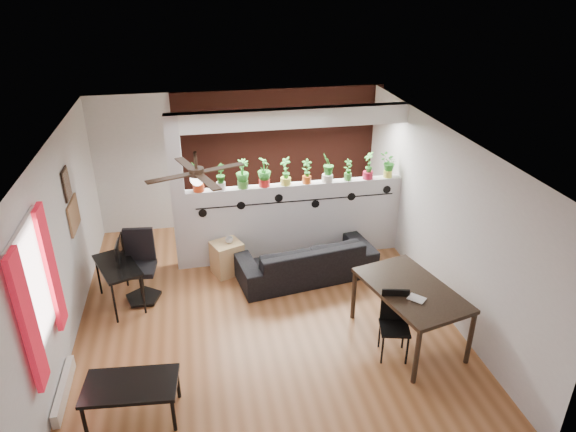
{
  "coord_description": "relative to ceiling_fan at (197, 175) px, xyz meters",
  "views": [
    {
      "loc": [
        -0.82,
        -6.13,
        4.54
      ],
      "look_at": [
        0.49,
        0.6,
        1.22
      ],
      "focal_mm": 32.0,
      "sensor_mm": 36.0,
      "label": 1
    }
  ],
  "objects": [
    {
      "name": "room_shell",
      "position": [
        0.8,
        0.3,
        -1.01
      ],
      "size": [
        6.3,
        7.1,
        2.9
      ],
      "color": "brown",
      "rests_on": "ground"
    },
    {
      "name": "partition_wall",
      "position": [
        1.6,
        1.8,
        -1.64
      ],
      "size": [
        3.6,
        0.18,
        1.35
      ],
      "primitive_type": "cube",
      "color": "#BCBCC1",
      "rests_on": "ground"
    },
    {
      "name": "ceiling_header",
      "position": [
        1.6,
        1.8,
        0.14
      ],
      "size": [
        3.6,
        0.18,
        0.3
      ],
      "primitive_type": "cube",
      "color": "silver",
      "rests_on": "room_shell"
    },
    {
      "name": "pier_column",
      "position": [
        -0.31,
        1.8,
        -1.01
      ],
      "size": [
        0.22,
        0.2,
        2.6
      ],
      "primitive_type": "cube",
      "color": "#BCBCC1",
      "rests_on": "ground"
    },
    {
      "name": "brick_panel",
      "position": [
        1.6,
        3.27,
        -1.01
      ],
      "size": [
        3.9,
        0.05,
        2.6
      ],
      "primitive_type": "cube",
      "color": "#943B2B",
      "rests_on": "ground"
    },
    {
      "name": "vine_decal",
      "position": [
        1.6,
        1.7,
        -1.23
      ],
      "size": [
        3.31,
        0.01,
        0.3
      ],
      "color": "black",
      "rests_on": "partition_wall"
    },
    {
      "name": "window_assembly",
      "position": [
        -1.76,
        -0.9,
        -0.81
      ],
      "size": [
        0.09,
        1.3,
        1.55
      ],
      "color": "white",
      "rests_on": "room_shell"
    },
    {
      "name": "baseboard_heater",
      "position": [
        -1.74,
        -0.9,
        -2.22
      ],
      "size": [
        0.08,
        1.0,
        0.18
      ],
      "primitive_type": "cube",
      "color": "silver",
      "rests_on": "ground"
    },
    {
      "name": "corkboard",
      "position": [
        -1.78,
        1.25,
        -0.96
      ],
      "size": [
        0.03,
        0.6,
        0.45
      ],
      "primitive_type": "cube",
      "color": "#886141",
      "rests_on": "room_shell"
    },
    {
      "name": "framed_art",
      "position": [
        -1.78,
        1.2,
        -0.46
      ],
      "size": [
        0.03,
        0.34,
        0.44
      ],
      "color": "#8C7259",
      "rests_on": "room_shell"
    },
    {
      "name": "ceiling_fan",
      "position": [
        0.0,
        0.0,
        0.0
      ],
      "size": [
        1.19,
        1.19,
        0.43
      ],
      "color": "black",
      "rests_on": "room_shell"
    },
    {
      "name": "potted_plant_0",
      "position": [
        0.02,
        1.8,
        -0.71
      ],
      "size": [
        0.3,
        0.32,
        0.49
      ],
      "color": "red",
      "rests_on": "partition_wall"
    },
    {
      "name": "potted_plant_1",
      "position": [
        0.37,
        1.8,
        -0.74
      ],
      "size": [
        0.2,
        0.23,
        0.42
      ],
      "color": "silver",
      "rests_on": "partition_wall"
    },
    {
      "name": "potted_plant_2",
      "position": [
        0.72,
        1.8,
        -0.72
      ],
      "size": [
        0.27,
        0.23,
        0.47
      ],
      "color": "#458932",
      "rests_on": "partition_wall"
    },
    {
      "name": "potted_plant_3",
      "position": [
        1.07,
        1.8,
        -0.71
      ],
      "size": [
        0.21,
        0.26,
        0.48
      ],
      "color": "red",
      "rests_on": "partition_wall"
    },
    {
      "name": "potted_plant_4",
      "position": [
        1.42,
        1.8,
        -0.72
      ],
      "size": [
        0.29,
        0.31,
        0.47
      ],
      "color": "#E3E751",
      "rests_on": "partition_wall"
    },
    {
      "name": "potted_plant_5",
      "position": [
        1.78,
        1.8,
        -0.75
      ],
      "size": [
        0.24,
        0.2,
        0.41
      ],
      "color": "#DF5A1A",
      "rests_on": "partition_wall"
    },
    {
      "name": "potted_plant_6",
      "position": [
        2.13,
        1.8,
        -0.71
      ],
      "size": [
        0.33,
        0.33,
        0.49
      ],
      "color": "silver",
      "rests_on": "partition_wall"
    },
    {
      "name": "potted_plant_7",
      "position": [
        2.48,
        1.8,
        -0.77
      ],
      "size": [
        0.2,
        0.17,
        0.37
      ],
      "color": "#409134",
      "rests_on": "partition_wall"
    },
    {
      "name": "potted_plant_8",
      "position": [
        2.83,
        1.8,
        -0.72
      ],
      "size": [
        0.2,
        0.25,
        0.47
      ],
      "color": "#B31C39",
      "rests_on": "partition_wall"
    },
    {
      "name": "potted_plant_9",
      "position": [
        3.18,
        1.8,
        -0.75
      ],
      "size": [
        0.24,
        0.21,
        0.41
      ],
      "color": "#D6DB4D",
      "rests_on": "partition_wall"
    },
    {
      "name": "sofa",
      "position": [
        1.62,
        1.1,
        -2.01
      ],
      "size": [
        2.2,
        1.14,
        0.61
      ],
      "primitive_type": "imported",
      "rotation": [
        0.0,
        0.0,
        3.29
      ],
      "color": "black",
      "rests_on": "ground"
    },
    {
      "name": "cube_shelf",
      "position": [
        0.38,
        1.46,
        -2.04
      ],
      "size": [
        0.57,
        0.54,
        0.55
      ],
      "primitive_type": "cube",
      "rotation": [
        0.0,
        0.0,
        0.38
      ],
      "color": "tan",
      "rests_on": "ground"
    },
    {
      "name": "cup",
      "position": [
        0.43,
        1.46,
        -1.71
      ],
      "size": [
        0.13,
        0.13,
        0.1
      ],
      "primitive_type": "imported",
      "rotation": [
        0.0,
        0.0,
        -0.06
      ],
      "color": "gray",
      "rests_on": "cube_shelf"
    },
    {
      "name": "computer_desk",
      "position": [
        -1.24,
        0.9,
        -1.7
      ],
      "size": [
        0.8,
        1.05,
        0.68
      ],
      "color": "black",
      "rests_on": "ground"
    },
    {
      "name": "monitor",
      "position": [
        -1.24,
        1.05,
        -1.55
      ],
      "size": [
        0.3,
        0.06,
        0.17
      ],
      "primitive_type": "imported",
      "rotation": [
        0.0,
        0.0,
        1.55
      ],
      "color": "black",
      "rests_on": "computer_desk"
    },
    {
      "name": "office_chair",
      "position": [
        -0.93,
        0.99,
        -1.83
      ],
      "size": [
        0.57,
        0.57,
        1.09
      ],
      "color": "black",
      "rests_on": "ground"
    },
    {
      "name": "dining_table",
      "position": [
        2.61,
        -0.69,
        -1.59
      ],
      "size": [
        1.24,
        1.67,
        0.82
      ],
      "color": "black",
      "rests_on": "ground"
    },
    {
      "name": "book",
      "position": [
        2.51,
        -0.99,
        -1.49
      ],
      "size": [
        0.25,
        0.26,
        0.02
      ],
      "primitive_type": "imported",
      "rotation": [
        0.0,
        0.0,
        0.75
      ],
      "color": "gray",
      "rests_on": "dining_table"
    },
    {
      "name": "folding_chair",
      "position": [
        2.32,
        -0.89,
        -1.78
      ],
      "size": [
        0.44,
        0.44,
        0.91
      ],
      "color": "black",
      "rests_on": "ground"
    },
    {
      "name": "coffee_table",
      "position": [
        -0.9,
        -1.37,
        -1.89
      ],
      "size": [
        1.06,
        0.65,
        0.47
      ],
      "color": "black",
      "rests_on": "ground"
    }
  ]
}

